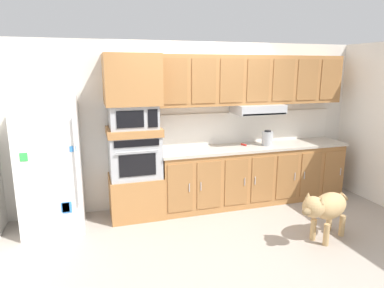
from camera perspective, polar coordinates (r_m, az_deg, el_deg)
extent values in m
plane|color=#9E9389|center=(4.71, 4.24, -13.96)|extent=(9.60, 9.60, 0.00)
cube|color=silver|center=(5.33, 0.13, 3.38)|extent=(6.20, 0.12, 2.50)
cube|color=white|center=(4.79, -22.76, -3.23)|extent=(0.76, 0.70, 1.76)
cylinder|color=silver|center=(4.38, -19.01, -2.98)|extent=(0.02, 0.02, 1.10)
cube|color=green|center=(4.43, -26.50, -2.00)|extent=(0.09, 0.01, 0.10)
cube|color=#337FDB|center=(4.58, -20.30, -10.00)|extent=(0.11, 0.01, 0.15)
cube|color=#337FDB|center=(4.59, -20.55, -9.98)|extent=(0.10, 0.01, 0.12)
cube|color=#337FDB|center=(4.36, -19.43, -0.78)|extent=(0.08, 0.01, 0.07)
cube|color=#A8703D|center=(5.04, -9.40, -8.56)|extent=(0.74, 0.62, 0.60)
cube|color=#A8AAAF|center=(4.86, -9.65, -1.94)|extent=(0.70, 0.58, 0.60)
cube|color=black|center=(4.59, -9.13, -3.56)|extent=(0.49, 0.01, 0.30)
cube|color=black|center=(4.51, -9.27, 0.10)|extent=(0.59, 0.01, 0.09)
cylinder|color=#A8AAAF|center=(4.52, -9.18, -1.26)|extent=(0.56, 0.02, 0.02)
cube|color=#A8703D|center=(4.78, -9.81, 2.12)|extent=(0.74, 0.62, 0.10)
cube|color=#A8AAAF|center=(4.75, -9.90, 4.62)|extent=(0.64, 0.53, 0.32)
cube|color=black|center=(4.47, -10.35, 4.11)|extent=(0.35, 0.01, 0.22)
cube|color=black|center=(4.51, -6.61, 4.31)|extent=(0.13, 0.01, 0.24)
cube|color=#A8703D|center=(4.71, -10.14, 10.65)|extent=(0.74, 0.62, 0.68)
cube|color=#A8703D|center=(5.53, 10.24, -5.11)|extent=(3.01, 0.60, 0.88)
cube|color=#9A6738|center=(4.81, -1.98, -7.44)|extent=(0.36, 0.01, 0.70)
cylinder|color=#BCBCC1|center=(4.83, -0.44, -7.35)|extent=(0.01, 0.01, 0.12)
cube|color=#9A6738|center=(4.93, 2.89, -6.93)|extent=(0.36, 0.01, 0.70)
cylinder|color=#BCBCC1|center=(4.88, 1.51, -7.14)|extent=(0.01, 0.01, 0.12)
cube|color=#9A6738|center=(5.08, 7.48, -6.41)|extent=(0.36, 0.01, 0.70)
cylinder|color=#BCBCC1|center=(5.12, 8.88, -6.30)|extent=(0.01, 0.01, 0.12)
cube|color=#9A6738|center=(5.27, 11.77, -5.88)|extent=(0.36, 0.01, 0.70)
cylinder|color=#BCBCC1|center=(5.20, 10.59, -6.09)|extent=(0.01, 0.01, 0.12)
cube|color=#9A6738|center=(5.48, 15.73, -5.36)|extent=(0.36, 0.01, 0.70)
cylinder|color=#BCBCC1|center=(5.54, 16.95, -5.25)|extent=(0.01, 0.01, 0.12)
cube|color=#9A6738|center=(5.72, 19.38, -4.86)|extent=(0.36, 0.01, 0.70)
cylinder|color=#BCBCC1|center=(5.64, 18.41, -5.05)|extent=(0.01, 0.01, 0.12)
cube|color=#9A6738|center=(5.98, 22.71, -4.38)|extent=(0.36, 0.01, 0.70)
cylinder|color=#BCBCC1|center=(6.05, 23.75, -4.28)|extent=(0.01, 0.01, 0.12)
cube|color=#BCB2A3|center=(5.41, 10.43, -0.47)|extent=(3.05, 0.64, 0.04)
cube|color=silver|center=(5.61, 9.19, 2.85)|extent=(3.05, 0.02, 0.50)
cube|color=#A8703D|center=(5.39, 10.23, 10.56)|extent=(3.01, 0.34, 0.74)
cube|color=#A8AAAF|center=(5.39, 10.98, 5.83)|extent=(0.76, 0.48, 0.14)
cube|color=black|center=(5.21, 12.09, 4.94)|extent=(0.72, 0.04, 0.02)
cube|color=#9A6738|center=(4.77, -2.95, 10.49)|extent=(0.36, 0.01, 0.63)
cube|color=#9A6738|center=(4.89, 2.03, 10.55)|extent=(0.36, 0.01, 0.63)
cube|color=#9A6738|center=(5.05, 6.73, 10.54)|extent=(0.36, 0.01, 0.63)
cube|color=#9A6738|center=(5.24, 11.12, 10.46)|extent=(0.36, 0.01, 0.63)
cube|color=#9A6738|center=(5.45, 15.18, 10.34)|extent=(0.36, 0.01, 0.63)
cube|color=#9A6738|center=(5.69, 18.91, 10.18)|extent=(0.36, 0.01, 0.63)
cube|color=#9A6738|center=(5.95, 22.32, 10.00)|extent=(0.36, 0.01, 0.63)
cylinder|color=red|center=(5.38, 8.70, -0.11)|extent=(0.06, 0.10, 0.03)
cylinder|color=silver|center=(5.46, 9.49, 0.05)|extent=(0.05, 0.11, 0.01)
cylinder|color=#A8AAAF|center=(5.43, 12.58, 0.90)|extent=(0.17, 0.17, 0.22)
cylinder|color=black|center=(5.41, 12.64, 2.14)|extent=(0.10, 0.10, 0.02)
ellipsoid|color=tan|center=(4.62, 22.20, -9.58)|extent=(0.63, 0.50, 0.32)
sphere|color=tan|center=(4.27, 19.78, -9.94)|extent=(0.26, 0.26, 0.26)
ellipsoid|color=olive|center=(4.18, 18.83, -10.74)|extent=(0.17, 0.14, 0.09)
cone|color=tan|center=(4.20, 21.03, -8.77)|extent=(0.07, 0.07, 0.08)
cone|color=tan|center=(4.28, 18.99, -8.20)|extent=(0.07, 0.07, 0.08)
cylinder|color=tan|center=(4.91, 24.24, -8.06)|extent=(0.19, 0.11, 0.15)
cylinder|color=tan|center=(4.54, 21.68, -14.01)|extent=(0.07, 0.07, 0.28)
cylinder|color=tan|center=(4.62, 19.73, -13.41)|extent=(0.07, 0.07, 0.28)
cylinder|color=tan|center=(4.86, 23.94, -12.44)|extent=(0.07, 0.07, 0.28)
cylinder|color=tan|center=(4.93, 22.09, -11.91)|extent=(0.07, 0.07, 0.28)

